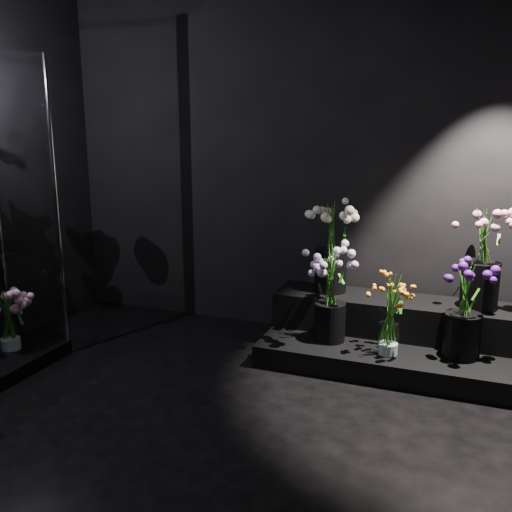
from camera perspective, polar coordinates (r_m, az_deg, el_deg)
The scene contains 9 objects.
floor at distance 3.24m, azimuth -7.56°, elevation -18.49°, with size 4.00×4.00×0.00m, color black.
wall_back at distance 4.62m, azimuth 3.93°, elevation 9.47°, with size 4.00×4.00×0.00m, color black.
display_riser at distance 4.33m, azimuth 14.17°, elevation -7.83°, with size 1.91×0.85×0.42m.
bouquet_orange_bells at distance 3.95m, azimuth 13.22°, elevation -5.85°, with size 0.26×0.26×0.55m.
bouquet_lilac at distance 4.09m, azimuth 7.49°, elevation -3.43°, with size 0.39×0.39×0.66m.
bouquet_purple at distance 4.02m, azimuth 20.14°, elevation -4.67°, with size 0.33×0.33×0.65m.
bouquet_cream_roses at distance 4.37m, azimuth 7.56°, elevation 1.62°, with size 0.39×0.39×0.70m.
bouquet_pink_roses at distance 4.23m, azimuth 21.72°, elevation 0.24°, with size 0.40×0.40×0.71m.
bouquet_case_base_pink at distance 4.47m, azimuth -23.53°, elevation -5.72°, with size 0.41×0.41×0.44m.
Camera 1 is at (1.36, -2.41, 1.70)m, focal length 40.00 mm.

